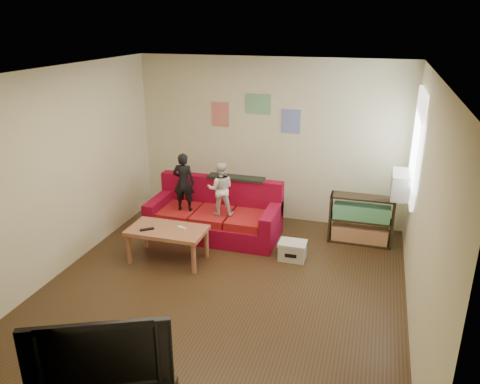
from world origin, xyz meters
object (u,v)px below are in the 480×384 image
(sofa, at_px, (216,216))
(bookshelf, at_px, (361,222))
(child_b, at_px, (221,189))
(television, at_px, (101,350))
(child_a, at_px, (184,182))
(file_box, at_px, (292,250))
(coffee_table, at_px, (167,233))

(sofa, height_order, bookshelf, sofa)
(child_b, height_order, television, child_b)
(sofa, distance_m, child_a, 0.76)
(file_box, xyz_separation_m, television, (-0.96, -3.32, 0.62))
(bookshelf, distance_m, file_box, 1.23)
(child_b, bearing_deg, coffee_table, 42.52)
(sofa, xyz_separation_m, file_box, (1.33, -0.49, -0.16))
(child_a, distance_m, child_b, 0.60)
(child_a, relative_size, file_box, 2.37)
(sofa, relative_size, bookshelf, 2.15)
(coffee_table, distance_m, file_box, 1.80)
(child_b, xyz_separation_m, coffee_table, (-0.51, -0.85, -0.42))
(child_a, xyz_separation_m, file_box, (1.79, -0.32, -0.75))
(child_a, xyz_separation_m, coffee_table, (0.09, -0.85, -0.47))
(sofa, xyz_separation_m, television, (0.37, -3.81, 0.46))
(child_b, distance_m, coffee_table, 1.07)
(file_box, bearing_deg, bookshelf, 43.02)
(sofa, distance_m, bookshelf, 2.25)
(child_a, bearing_deg, coffee_table, 89.60)
(child_b, xyz_separation_m, file_box, (1.19, -0.32, -0.70))
(coffee_table, bearing_deg, child_a, 96.23)
(child_a, distance_m, bookshelf, 2.78)
(coffee_table, bearing_deg, sofa, 70.51)
(sofa, relative_size, file_box, 5.23)
(child_b, bearing_deg, sofa, -65.44)
(bookshelf, xyz_separation_m, file_box, (-0.89, -0.83, -0.20))
(child_b, bearing_deg, bookshelf, 177.31)
(sofa, xyz_separation_m, child_a, (-0.45, -0.17, 0.59))
(file_box, bearing_deg, child_a, 169.91)
(child_a, bearing_deg, child_b, 173.37)
(child_b, xyz_separation_m, bookshelf, (2.08, 0.51, -0.50))
(child_b, height_order, coffee_table, child_b)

